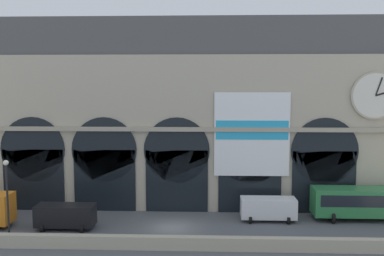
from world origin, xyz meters
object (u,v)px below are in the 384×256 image
van_midwest (66,215)px  van_mideast (268,208)px  bus_east (371,202)px  street_lamp_quayside (7,190)px

van_midwest → van_mideast: 18.75m
van_mideast → bus_east: size_ratio=0.47×
van_midwest → bus_east: 28.55m
van_midwest → street_lamp_quayside: street_lamp_quayside is taller
van_mideast → bus_east: 9.85m
van_midwest → van_mideast: (18.51, 3.02, 0.00)m
van_mideast → bus_east: bus_east is taller
van_midwest → street_lamp_quayside: 5.92m
van_midwest → bus_east: bus_east is taller
bus_east → street_lamp_quayside: 32.70m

